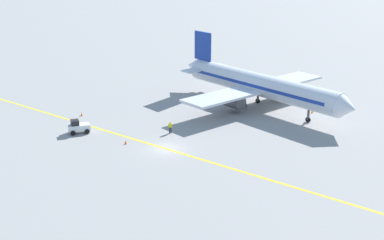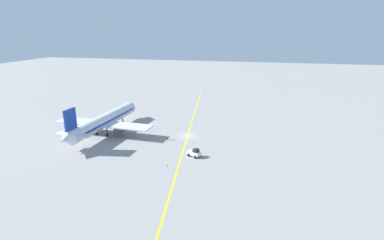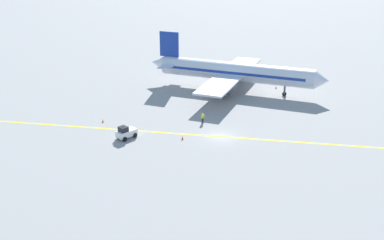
# 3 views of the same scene
# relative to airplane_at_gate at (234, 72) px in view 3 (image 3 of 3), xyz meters

# --- Properties ---
(ground_plane) EXTENTS (400.00, 400.00, 0.00)m
(ground_plane) POSITION_rel_airplane_at_gate_xyz_m (22.93, 3.55, -3.71)
(ground_plane) COLOR gray
(apron_yellow_centreline) EXTENTS (17.58, 118.82, 0.01)m
(apron_yellow_centreline) POSITION_rel_airplane_at_gate_xyz_m (22.93, 3.55, -3.71)
(apron_yellow_centreline) COLOR yellow
(apron_yellow_centreline) RESTS_ON ground
(airplane_at_gate) EXTENTS (28.23, 35.52, 10.60)m
(airplane_at_gate) POSITION_rel_airplane_at_gate_xyz_m (0.00, 0.00, 0.00)
(airplane_at_gate) COLOR silver
(airplane_at_gate) RESTS_ON ground
(baggage_tug_white) EXTENTS (3.35, 2.71, 2.11)m
(baggage_tug_white) POSITION_rel_airplane_at_gate_xyz_m (27.83, -9.53, -2.81)
(baggage_tug_white) COLOR white
(baggage_tug_white) RESTS_ON ground
(ground_crew_worker) EXTENTS (0.47, 0.41, 1.68)m
(ground_crew_worker) POSITION_rel_airplane_at_gate_xyz_m (18.52, -0.59, -2.80)
(ground_crew_worker) COLOR #23232D
(ground_crew_worker) RESTS_ON ground
(traffic_cone_near_nose) EXTENTS (0.32, 0.32, 0.55)m
(traffic_cone_near_nose) POSITION_rel_airplane_at_gate_xyz_m (23.27, -15.92, -3.43)
(traffic_cone_near_nose) COLOR orange
(traffic_cone_near_nose) RESTS_ON ground
(traffic_cone_mid_apron) EXTENTS (0.32, 0.32, 0.55)m
(traffic_cone_mid_apron) POSITION_rel_airplane_at_gate_xyz_m (-3.74, 7.87, -3.43)
(traffic_cone_mid_apron) COLOR orange
(traffic_cone_mid_apron) RESTS_ON ground
(traffic_cone_by_wingtip) EXTENTS (0.32, 0.32, 0.55)m
(traffic_cone_by_wingtip) POSITION_rel_airplane_at_gate_xyz_m (25.67, -1.47, -3.43)
(traffic_cone_by_wingtip) COLOR orange
(traffic_cone_by_wingtip) RESTS_ON ground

